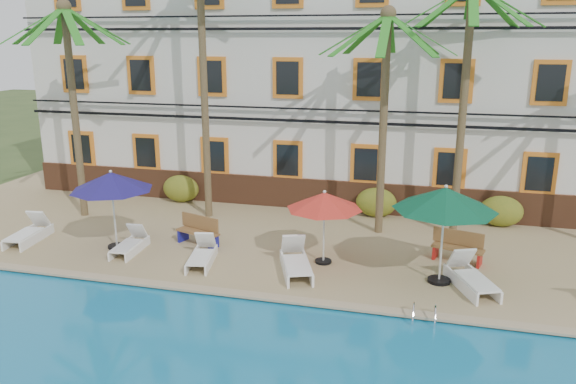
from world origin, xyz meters
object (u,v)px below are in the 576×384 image
(palm_a, at_px, (71,81))
(umbrella_red, at_px, (324,201))
(lounger_c, at_px, (202,255))
(umbrella_blue, at_px, (111,182))
(pool_ladder, at_px, (424,318))
(bench_left, at_px, (199,230))
(lounger_d, at_px, (296,262))
(palm_b, at_px, (202,44))
(lounger_b, at_px, (130,244))
(lounger_a, at_px, (29,233))
(palm_c, at_px, (385,91))
(palm_d, at_px, (466,76))
(lounger_e, at_px, (471,277))
(umbrella_green, at_px, (445,199))
(bench_right, at_px, (459,246))

(palm_a, height_order, umbrella_red, palm_a)
(umbrella_red, xyz_separation_m, lounger_c, (-3.46, -0.97, -1.63))
(umbrella_blue, xyz_separation_m, pool_ladder, (9.57, -2.35, -2.17))
(bench_left, bearing_deg, lounger_c, -64.70)
(lounger_c, distance_m, pool_ladder, 6.69)
(lounger_c, bearing_deg, palm_a, 151.92)
(lounger_d, bearing_deg, palm_b, 135.80)
(palm_b, xyz_separation_m, lounger_b, (-0.99, -4.01, -5.96))
(pool_ladder, bearing_deg, lounger_a, 170.30)
(palm_b, distance_m, pool_ladder, 11.84)
(palm_b, relative_size, palm_c, 1.34)
(palm_a, bearing_deg, palm_d, 5.40)
(umbrella_blue, distance_m, lounger_a, 3.62)
(lounger_a, xyz_separation_m, pool_ladder, (12.67, -2.16, -0.29))
(umbrella_blue, distance_m, lounger_e, 10.90)
(palm_a, height_order, pool_ladder, palm_a)
(lounger_e, xyz_separation_m, bench_left, (-8.30, 1.27, 0.16))
(lounger_c, relative_size, lounger_d, 0.85)
(palm_c, bearing_deg, umbrella_green, -61.49)
(lounger_a, distance_m, lounger_c, 6.24)
(pool_ladder, bearing_deg, lounger_c, 164.27)
(umbrella_blue, relative_size, lounger_e, 1.20)
(umbrella_green, height_order, lounger_c, umbrella_green)
(palm_c, bearing_deg, pool_ladder, -74.34)
(palm_c, distance_m, lounger_a, 12.47)
(lounger_b, relative_size, lounger_c, 0.93)
(umbrella_green, height_order, bench_right, umbrella_green)
(lounger_c, relative_size, bench_right, 1.17)
(palm_a, bearing_deg, umbrella_blue, -42.48)
(palm_b, height_order, umbrella_red, palm_b)
(bench_right, bearing_deg, palm_c, 141.66)
(lounger_d, bearing_deg, bench_left, 158.15)
(umbrella_blue, distance_m, bench_left, 3.12)
(palm_a, relative_size, umbrella_blue, 3.04)
(lounger_b, distance_m, pool_ladder, 9.22)
(bench_left, bearing_deg, lounger_a, -168.38)
(palm_c, xyz_separation_m, lounger_c, (-4.78, -4.09, -4.53))
(lounger_b, xyz_separation_m, lounger_d, (5.37, -0.25, 0.06))
(lounger_a, xyz_separation_m, lounger_d, (9.07, -0.28, 0.02))
(palm_c, bearing_deg, palm_b, 177.87)
(palm_a, xyz_separation_m, palm_b, (4.57, 1.07, 1.24))
(palm_a, bearing_deg, umbrella_green, -12.49)
(palm_a, xyz_separation_m, bench_right, (13.45, -1.18, -4.51))
(palm_c, bearing_deg, lounger_b, -152.67)
(palm_c, relative_size, umbrella_blue, 2.92)
(palm_c, height_order, umbrella_red, palm_c)
(umbrella_green, xyz_separation_m, lounger_b, (-9.32, -0.09, -2.10))
(palm_d, bearing_deg, lounger_b, -156.70)
(lounger_a, relative_size, lounger_e, 0.93)
(palm_d, distance_m, pool_ladder, 8.29)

